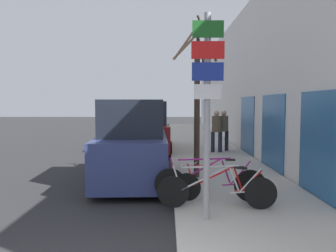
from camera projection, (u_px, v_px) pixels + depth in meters
The scene contains 12 objects.
ground_plane at pixel (148, 154), 14.58m from camera, with size 80.00×80.00×0.00m, color #28282B.
sidewalk_curb at pixel (200, 144), 17.38m from camera, with size 3.20×32.00×0.15m.
building_facade at pixel (234, 85), 17.09m from camera, with size 0.23×32.00×6.50m.
signpost at pixel (206, 107), 5.80m from camera, with size 0.58×0.14×3.68m.
bicycle_0 at pixel (216, 190), 6.53m from camera, with size 2.38×0.44×0.88m.
bicycle_1 at pixel (222, 187), 6.81m from camera, with size 2.04×0.78×0.83m.
bicycle_2 at pixel (209, 182), 7.06m from camera, with size 2.40×0.44×0.95m.
parked_car_0 at pixel (132, 146), 9.22m from camera, with size 2.18×4.24×2.35m.
parked_car_1 at pixel (146, 129), 15.12m from camera, with size 2.32×4.81×2.34m.
pedestrian_near at pixel (216, 128), 14.08m from camera, with size 0.47×0.40×1.80m.
pedestrian_far at pixel (223, 127), 14.43m from camera, with size 0.46×0.40×1.80m.
street_tree at pixel (196, 103), 9.31m from camera, with size 1.35×0.88×4.56m.
Camera 1 is at (0.87, -3.27, 2.25)m, focal length 35.00 mm.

